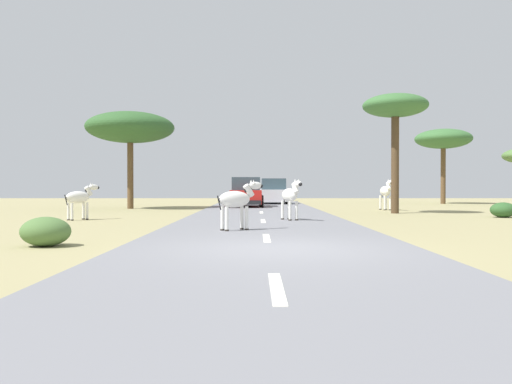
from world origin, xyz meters
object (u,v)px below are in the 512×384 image
object	(u,v)px
zebra_1	(237,200)
zebra_2	(386,192)
tree_1	(130,128)
zebra_0	(290,196)
car_1	(246,193)
zebra_3	(79,198)
bush_2	(45,232)
car_0	(273,192)
tree_3	(443,140)
tree_0	(395,109)
bush_1	(503,210)

from	to	relation	value
zebra_1	zebra_2	xyz separation A→B (m)	(7.39, 13.30, 0.09)
zebra_2	tree_1	world-z (taller)	tree_1
zebra_0	car_1	world-z (taller)	car_1
zebra_3	bush_2	bearing A→B (deg)	-36.69
car_0	zebra_0	bearing A→B (deg)	-91.32
zebra_3	tree_3	world-z (taller)	tree_3
bush_2	zebra_3	bearing A→B (deg)	104.14
zebra_1	car_1	distance (m)	16.87
zebra_2	tree_0	size ratio (longest dim) A/B	0.31
zebra_2	car_0	xyz separation A→B (m)	(-5.67, 9.10, -0.13)
zebra_2	tree_3	bearing A→B (deg)	-127.90
car_0	tree_3	world-z (taller)	tree_3
zebra_3	tree_1	bearing A→B (deg)	131.78
car_0	bush_1	xyz separation A→B (m)	(8.77, -15.72, -0.54)
car_1	tree_1	xyz separation A→B (m)	(-6.44, -1.90, 3.67)
zebra_1	car_0	xyz separation A→B (m)	(1.72, 22.41, -0.04)
car_1	tree_3	size ratio (longest dim) A/B	0.81
tree_0	tree_1	xyz separation A→B (m)	(-13.49, 5.01, -0.32)
car_1	bush_2	xyz separation A→B (m)	(-3.81, -20.35, -0.54)
zebra_1	tree_3	distance (m)	27.33
zebra_3	tree_1	xyz separation A→B (m)	(-0.45, 9.81, 3.69)
tree_0	bush_2	world-z (taller)	tree_0
zebra_1	zebra_3	xyz separation A→B (m)	(-6.07, 5.16, -0.06)
tree_0	bush_1	bearing A→B (deg)	-43.07
zebra_2	zebra_3	bearing A→B (deg)	26.73
car_0	tree_0	xyz separation A→B (m)	(5.27, -12.44, 4.00)
tree_3	car_0	bearing A→B (deg)	-176.19
zebra_1	tree_1	size ratio (longest dim) A/B	0.26
bush_1	car_0	bearing A→B (deg)	119.15
car_0	bush_2	distance (m)	26.49
zebra_1	car_0	size ratio (longest dim) A/B	0.32
zebra_0	bush_2	size ratio (longest dim) A/B	1.44
zebra_1	car_1	size ratio (longest dim) A/B	0.32
zebra_0	tree_3	xyz separation A→B (m)	(12.17, 18.92, 3.67)
bush_1	zebra_1	bearing A→B (deg)	-147.46
car_0	bush_2	world-z (taller)	car_0
tree_1	tree_3	bearing A→B (deg)	21.97
bush_2	bush_1	bearing A→B (deg)	35.29
car_1	tree_0	distance (m)	10.65
zebra_3	tree_0	world-z (taller)	tree_0
zebra_0	zebra_1	bearing A→B (deg)	47.32
zebra_2	bush_1	xyz separation A→B (m)	(3.10, -6.62, -0.67)
zebra_0	tree_0	distance (m)	8.64
zebra_1	bush_1	xyz separation A→B (m)	(10.48, 6.69, -0.58)
zebra_2	tree_0	distance (m)	5.13
car_1	bush_1	distance (m)	14.67
zebra_1	car_0	bearing A→B (deg)	142.04
tree_0	tree_3	distance (m)	14.97
car_1	tree_1	world-z (taller)	tree_1
tree_1	bush_1	xyz separation A→B (m)	(16.99, -8.28, -4.21)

